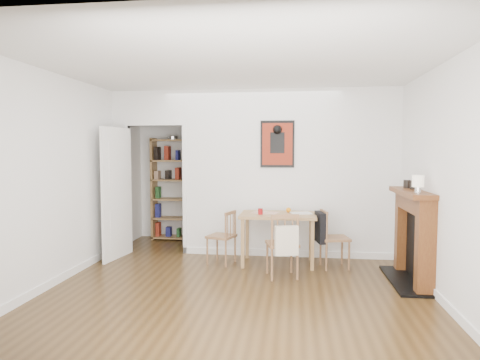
# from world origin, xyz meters

# --- Properties ---
(ground) EXTENTS (5.20, 5.20, 0.00)m
(ground) POSITION_xyz_m (0.00, 0.00, 0.00)
(ground) COLOR #4C3418
(ground) RESTS_ON ground
(room_shell) EXTENTS (5.20, 5.20, 5.20)m
(room_shell) POSITION_xyz_m (0.10, 1.34, 1.30)
(room_shell) COLOR white
(room_shell) RESTS_ON ground
(dining_table) EXTENTS (1.08, 0.69, 0.74)m
(dining_table) POSITION_xyz_m (0.43, 0.89, 0.65)
(dining_table) COLOR #9B7248
(dining_table) RESTS_ON ground
(chair_left) EXTENTS (0.49, 0.49, 0.78)m
(chair_left) POSITION_xyz_m (-0.39, 0.83, 0.39)
(chair_left) COLOR #8F6342
(chair_left) RESTS_ON ground
(chair_right) EXTENTS (0.53, 0.48, 0.82)m
(chair_right) POSITION_xyz_m (1.22, 0.79, 0.43)
(chair_right) COLOR #8F6342
(chair_right) RESTS_ON ground
(chair_front) EXTENTS (0.52, 0.56, 0.85)m
(chair_front) POSITION_xyz_m (0.52, 0.25, 0.43)
(chair_front) COLOR #8F6342
(chair_front) RESTS_ON ground
(bookshelf) EXTENTS (0.79, 0.32, 1.88)m
(bookshelf) POSITION_xyz_m (-1.56, 2.40, 0.93)
(bookshelf) COLOR #9B7248
(bookshelf) RESTS_ON ground
(fireplace) EXTENTS (0.45, 1.25, 1.16)m
(fireplace) POSITION_xyz_m (2.16, 0.25, 0.62)
(fireplace) COLOR brown
(fireplace) RESTS_ON ground
(red_glass) EXTENTS (0.07, 0.07, 0.09)m
(red_glass) POSITION_xyz_m (0.19, 0.79, 0.78)
(red_glass) COLOR maroon
(red_glass) RESTS_ON dining_table
(orange_fruit) EXTENTS (0.07, 0.07, 0.07)m
(orange_fruit) POSITION_xyz_m (0.58, 1.04, 0.77)
(orange_fruit) COLOR orange
(orange_fruit) RESTS_ON dining_table
(placemat) EXTENTS (0.43, 0.36, 0.00)m
(placemat) POSITION_xyz_m (0.24, 0.97, 0.74)
(placemat) COLOR beige
(placemat) RESTS_ON dining_table
(notebook) EXTENTS (0.33, 0.28, 0.01)m
(notebook) POSITION_xyz_m (0.76, 0.95, 0.75)
(notebook) COLOR silver
(notebook) RESTS_ON dining_table
(mantel_lamp) EXTENTS (0.13, 0.13, 0.21)m
(mantel_lamp) POSITION_xyz_m (2.07, -0.15, 1.29)
(mantel_lamp) COLOR silver
(mantel_lamp) RESTS_ON fireplace
(ceramic_jar_a) EXTENTS (0.09, 0.09, 0.11)m
(ceramic_jar_a) POSITION_xyz_m (2.17, 0.39, 1.22)
(ceramic_jar_a) COLOR black
(ceramic_jar_a) RESTS_ON fireplace
(ceramic_jar_b) EXTENTS (0.09, 0.09, 0.11)m
(ceramic_jar_b) POSITION_xyz_m (2.13, 0.57, 1.21)
(ceramic_jar_b) COLOR black
(ceramic_jar_b) RESTS_ON fireplace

